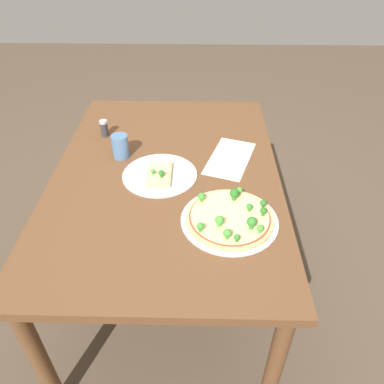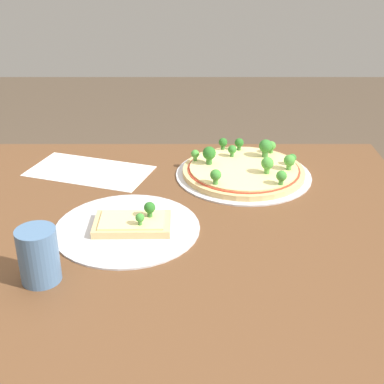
# 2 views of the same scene
# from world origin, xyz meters

# --- Properties ---
(ground_plane) EXTENTS (8.00, 8.00, 0.00)m
(ground_plane) POSITION_xyz_m (0.00, 0.00, 0.00)
(ground_plane) COLOR brown
(dining_table) EXTENTS (1.39, 0.95, 0.70)m
(dining_table) POSITION_xyz_m (0.00, 0.00, 0.62)
(dining_table) COLOR brown
(dining_table) RESTS_ON ground_plane
(pizza_tray_whole) EXTENTS (0.35, 0.35, 0.07)m
(pizza_tray_whole) POSITION_xyz_m (0.29, 0.25, 0.71)
(pizza_tray_whole) COLOR silver
(pizza_tray_whole) RESTS_ON dining_table
(pizza_tray_slice) EXTENTS (0.31, 0.31, 0.06)m
(pizza_tray_slice) POSITION_xyz_m (0.03, -0.02, 0.71)
(pizza_tray_slice) COLOR silver
(pizza_tray_slice) RESTS_ON dining_table
(drinking_cup) EXTENTS (0.07, 0.07, 0.11)m
(drinking_cup) POSITION_xyz_m (-0.12, -0.21, 0.75)
(drinking_cup) COLOR #4C7099
(drinking_cup) RESTS_ON dining_table
(condiment_shaker) EXTENTS (0.04, 0.04, 0.08)m
(condiment_shaker) POSITION_xyz_m (-0.30, -0.32, 0.74)
(condiment_shaker) COLOR #333338
(condiment_shaker) RESTS_ON dining_table
(paper_menu) EXTENTS (0.35, 0.26, 0.00)m
(paper_menu) POSITION_xyz_m (-0.11, 0.28, 0.70)
(paper_menu) COLOR white
(paper_menu) RESTS_ON dining_table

